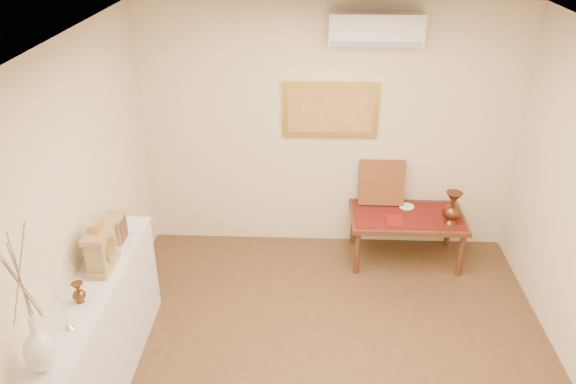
# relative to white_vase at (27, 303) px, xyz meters

# --- Properties ---
(ceiling) EXTENTS (4.50, 4.50, 0.00)m
(ceiling) POSITION_rel_white_vase_xyz_m (1.82, 0.86, 1.21)
(ceiling) COLOR white
(ceiling) RESTS_ON ground
(wall_back) EXTENTS (4.00, 0.02, 2.70)m
(wall_back) POSITION_rel_white_vase_xyz_m (1.82, 3.11, -0.14)
(wall_back) COLOR beige
(wall_back) RESTS_ON ground
(wall_left) EXTENTS (0.02, 4.50, 2.70)m
(wall_left) POSITION_rel_white_vase_xyz_m (-0.18, 0.86, -0.14)
(wall_left) COLOR beige
(wall_left) RESTS_ON ground
(white_vase) EXTENTS (0.19, 0.19, 1.02)m
(white_vase) POSITION_rel_white_vase_xyz_m (0.00, 0.00, 0.00)
(white_vase) COLOR white
(white_vase) RESTS_ON display_ledge
(candlestick) EXTENTS (0.09, 0.09, 0.19)m
(candlestick) POSITION_rel_white_vase_xyz_m (0.00, 0.37, -0.41)
(candlestick) COLOR silver
(candlestick) RESTS_ON display_ledge
(brass_urn_small) EXTENTS (0.09, 0.09, 0.21)m
(brass_urn_small) POSITION_rel_white_vase_xyz_m (-0.02, 0.64, -0.40)
(brass_urn_small) COLOR brown
(brass_urn_small) RESTS_ON display_ledge
(table_cloth) EXTENTS (1.14, 0.59, 0.01)m
(table_cloth) POSITION_rel_white_vase_xyz_m (2.67, 2.74, -0.94)
(table_cloth) COLOR #621610
(table_cloth) RESTS_ON low_table
(brass_urn_tall) EXTENTS (0.19, 0.19, 0.43)m
(brass_urn_tall) POSITION_rel_white_vase_xyz_m (3.09, 2.59, -0.72)
(brass_urn_tall) COLOR brown
(brass_urn_tall) RESTS_ON table_cloth
(plate) EXTENTS (0.16, 0.16, 0.01)m
(plate) POSITION_rel_white_vase_xyz_m (2.68, 2.90, -0.93)
(plate) COLOR white
(plate) RESTS_ON table_cloth
(menu) EXTENTS (0.18, 0.25, 0.01)m
(menu) POSITION_rel_white_vase_xyz_m (2.51, 2.60, -0.93)
(menu) COLOR maroon
(menu) RESTS_ON table_cloth
(cushion) EXTENTS (0.49, 0.20, 0.50)m
(cushion) POSITION_rel_white_vase_xyz_m (2.40, 3.00, -0.69)
(cushion) COLOR #5A1A12
(cushion) RESTS_ON table_cloth
(display_ledge) EXTENTS (0.37, 2.02, 0.98)m
(display_ledge) POSITION_rel_white_vase_xyz_m (-0.01, 0.86, -1.00)
(display_ledge) COLOR silver
(display_ledge) RESTS_ON floor
(mantel_clock) EXTENTS (0.17, 0.36, 0.41)m
(mantel_clock) POSITION_rel_white_vase_xyz_m (0.02, 1.07, -0.34)
(mantel_clock) COLOR #9E8451
(mantel_clock) RESTS_ON display_ledge
(wooden_chest) EXTENTS (0.16, 0.21, 0.24)m
(wooden_chest) POSITION_rel_white_vase_xyz_m (-0.01, 1.46, -0.39)
(wooden_chest) COLOR #9E8451
(wooden_chest) RESTS_ON display_ledge
(low_table) EXTENTS (1.20, 0.70, 0.55)m
(low_table) POSITION_rel_white_vase_xyz_m (2.67, 2.74, -1.01)
(low_table) COLOR #522D18
(low_table) RESTS_ON floor
(painting) EXTENTS (1.00, 0.06, 0.60)m
(painting) POSITION_rel_white_vase_xyz_m (1.82, 3.08, 0.11)
(painting) COLOR gold
(painting) RESTS_ON wall_back
(ac_unit) EXTENTS (0.90, 0.25, 0.30)m
(ac_unit) POSITION_rel_white_vase_xyz_m (2.22, 2.97, 0.96)
(ac_unit) COLOR silver
(ac_unit) RESTS_ON wall_back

